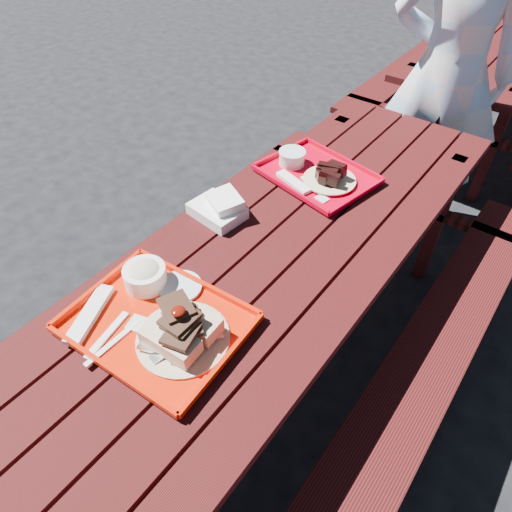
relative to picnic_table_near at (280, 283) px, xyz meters
The scene contains 7 objects.
ground 0.56m from the picnic_table_near, ahead, with size 60.00×60.00×0.00m, color black.
picnic_table_near is the anchor object (origin of this frame).
picnic_table_far 2.80m from the picnic_table_near, 90.00° to the left, with size 1.41×2.40×0.75m.
near_tray 0.55m from the picnic_table_near, 101.33° to the right, with size 0.53×0.44×0.16m.
far_tray 0.51m from the picnic_table_near, 107.70° to the left, with size 0.50×0.43×0.08m.
white_cloth 0.37m from the picnic_table_near, behind, with size 0.21×0.19×0.08m.
person 1.47m from the picnic_table_near, 88.97° to the left, with size 0.66×0.43×1.80m, color #BBDDFF.
Camera 1 is at (0.64, -1.00, 1.85)m, focal length 32.00 mm.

